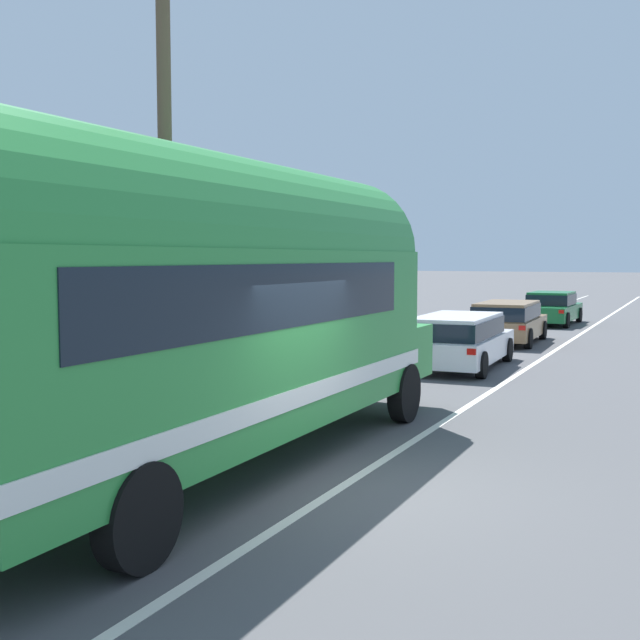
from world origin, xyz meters
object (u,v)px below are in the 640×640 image
object	(u,v)px
utility_pole	(165,162)
car_lead	(459,337)
painted_bus	(194,298)
car_third	(552,307)
car_second	(508,319)

from	to	relation	value
utility_pole	car_lead	distance (m)	9.44
painted_bus	car_lead	bearing A→B (deg)	89.01
car_third	car_second	bearing A→B (deg)	-90.23
painted_bus	car_third	size ratio (longest dim) A/B	2.46
car_lead	car_second	distance (m)	6.41
car_second	utility_pole	bearing A→B (deg)	-100.24
car_lead	car_second	world-z (taller)	same
painted_bus	car_third	distance (m)	25.77
utility_pole	car_third	distance (m)	23.23
car_second	car_third	size ratio (longest dim) A/B	0.96
car_lead	painted_bus	bearing A→B (deg)	-90.99
utility_pole	painted_bus	size ratio (longest dim) A/B	0.73
painted_bus	car_second	world-z (taller)	painted_bus
utility_pole	car_second	distance (m)	15.32
painted_bus	car_third	xyz separation A→B (m)	(0.06, 25.72, -1.56)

